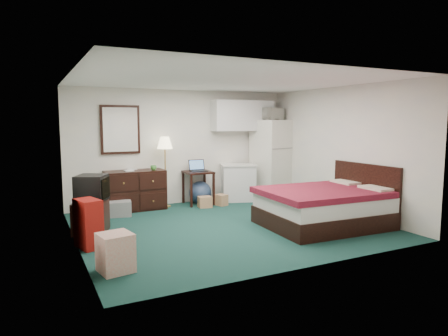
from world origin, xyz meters
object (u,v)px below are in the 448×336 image
floor_lamp (165,172)px  suitcase (88,224)px  fridge (272,159)px  tv_stand (91,217)px  dresser (135,190)px  desk (198,188)px  kitchen_counter (238,183)px  bed (323,208)px

floor_lamp → suitcase: floor_lamp is taller
fridge → tv_stand: (-4.33, -1.25, -0.67)m
dresser → fridge: fridge is taller
desk → suitcase: size_ratio=1.03×
dresser → fridge: size_ratio=0.65×
floor_lamp → desk: bearing=-4.5°
desk → tv_stand: size_ratio=1.30×
floor_lamp → tv_stand: (-1.73, -1.36, -0.49)m
dresser → kitchen_counter: (2.37, -0.07, -0.00)m
tv_stand → suitcase: (-0.15, -0.83, 0.10)m
floor_lamp → kitchen_counter: bearing=-2.6°
dresser → tv_stand: (-1.07, -1.35, -0.15)m
fridge → suitcase: fridge is taller
tv_stand → kitchen_counter: bearing=40.2°
dresser → kitchen_counter: 2.37m
kitchen_counter → fridge: bearing=16.1°
floor_lamp → tv_stand: size_ratio=2.66×
kitchen_counter → dresser: bearing=-163.7°
floor_lamp → suitcase: size_ratio=2.11×
dresser → kitchen_counter: dresser is taller
dresser → desk: 1.39m
dresser → desk: bearing=-2.6°
fridge → tv_stand: size_ratio=3.29×
dresser → bed: (2.61, -2.73, -0.09)m
bed → suitcase: suitcase is taller
kitchen_counter → suitcase: bearing=-131.5°
floor_lamp → bed: floor_lamp is taller
kitchen_counter → bed: 2.68m
floor_lamp → desk: floor_lamp is taller
suitcase → tv_stand: bearing=63.3°
bed → suitcase: 3.87m
desk → fridge: size_ratio=0.39×
dresser → fridge: bearing=-2.3°
fridge → bed: size_ratio=0.92×
dresser → suitcase: size_ratio=1.69×
floor_lamp → kitchen_counter: floor_lamp is taller
dresser → floor_lamp: size_ratio=0.80×
floor_lamp → kitchen_counter: size_ratio=1.84×
bed → tv_stand: bed is taller
tv_stand → suitcase: bearing=-80.4°
fridge → bed: bearing=-115.7°
fridge → suitcase: size_ratio=2.62×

